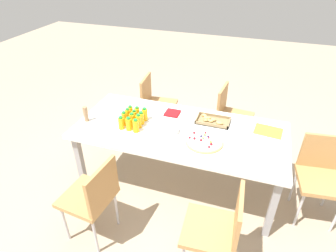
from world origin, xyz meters
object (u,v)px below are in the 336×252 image
juice_bottle_8 (141,118)px  juice_bottle_2 (136,126)px  snack_tray (212,121)px  juice_bottle_10 (137,113)px  fruit_pizza (204,141)px  juice_bottle_0 (121,123)px  juice_bottle_4 (132,120)px  party_table (180,134)px  chair_near_right (219,227)px  juice_bottle_9 (130,112)px  chair_far_left (155,102)px  chair_far_right (230,113)px  juice_bottle_11 (145,114)px  juice_bottle_3 (124,119)px  napkin_stack (172,113)px  juice_bottle_1 (129,124)px  paper_folder (268,131)px  juice_bottle_5 (139,121)px  juice_bottle_6 (128,115)px  chair_near_left (93,195)px  chair_end (321,172)px  juice_bottle_7 (134,117)px  plate_stack (170,130)px  cardboard_tube (86,114)px

juice_bottle_8 → juice_bottle_2: bearing=-87.7°
snack_tray → juice_bottle_8: bearing=-158.8°
juice_bottle_10 → fruit_pizza: size_ratio=0.40×
juice_bottle_0 → juice_bottle_4: size_ratio=0.92×
party_table → juice_bottle_10: 0.49m
chair_near_right → juice_bottle_9: 1.45m
chair_far_left → juice_bottle_10: juice_bottle_10 is taller
chair_far_right → juice_bottle_4: size_ratio=5.68×
juice_bottle_11 → snack_tray: juice_bottle_11 is taller
party_table → chair_far_right: (0.40, 0.85, -0.16)m
juice_bottle_0 → snack_tray: bearing=26.3°
juice_bottle_3 → napkin_stack: 0.53m
juice_bottle_1 → fruit_pizza: (0.74, 0.02, -0.05)m
juice_bottle_1 → paper_folder: 1.36m
party_table → juice_bottle_10: size_ratio=14.96×
juice_bottle_5 → snack_tray: bearing=26.1°
juice_bottle_6 → juice_bottle_11: juice_bottle_6 is taller
chair_far_right → napkin_stack: 0.85m
party_table → juice_bottle_9: (-0.55, 0.05, 0.12)m
juice_bottle_2 → juice_bottle_4: 0.11m
chair_near_left → juice_bottle_10: juice_bottle_10 is taller
juice_bottle_2 → juice_bottle_11: 0.23m
juice_bottle_10 → napkin_stack: juice_bottle_10 is taller
juice_bottle_5 → juice_bottle_6: size_ratio=0.99×
chair_near_right → juice_bottle_11: size_ratio=5.97×
chair_near_left → chair_near_right: 1.05m
chair_near_right → juice_bottle_4: 1.30m
snack_tray → paper_folder: snack_tray is taller
chair_far_left → chair_end: bearing=62.8°
chair_end → juice_bottle_1: bearing=0.1°
chair_end → juice_bottle_7: juice_bottle_7 is taller
juice_bottle_6 → plate_stack: 0.47m
juice_bottle_7 → juice_bottle_9: size_ratio=1.04×
juice_bottle_7 → napkin_stack: 0.42m
juice_bottle_0 → snack_tray: 0.92m
napkin_stack → juice_bottle_3: bearing=-137.7°
juice_bottle_10 → chair_near_left: bearing=-91.1°
juice_bottle_7 → plate_stack: juice_bottle_7 is taller
cardboard_tube → juice_bottle_8: bearing=13.3°
juice_bottle_0 → juice_bottle_11: size_ratio=0.97×
juice_bottle_3 → plate_stack: 0.47m
juice_bottle_4 → juice_bottle_1: bearing=-92.1°
juice_bottle_8 → juice_bottle_11: juice_bottle_11 is taller
juice_bottle_8 → juice_bottle_10: bearing=135.0°
juice_bottle_7 → snack_tray: juice_bottle_7 is taller
chair_near_left → juice_bottle_2: 0.75m
juice_bottle_0 → paper_folder: 1.43m
snack_tray → chair_far_left: bearing=145.0°
juice_bottle_0 → juice_bottle_10: size_ratio=0.98×
chair_far_right → chair_near_left: bearing=-22.1°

